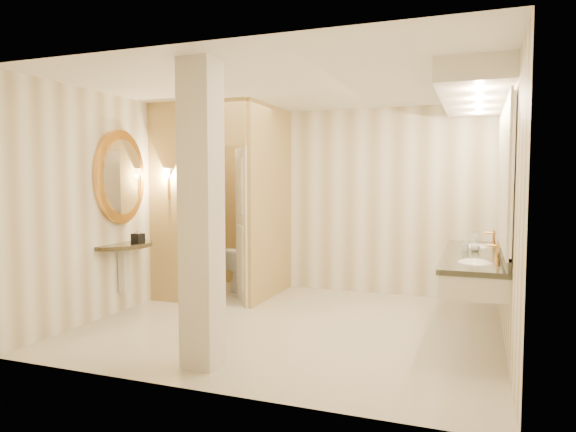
# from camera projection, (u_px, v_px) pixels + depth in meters

# --- Properties ---
(floor) EXTENTS (4.50, 4.50, 0.00)m
(floor) POSITION_uv_depth(u_px,v_px,m) (293.00, 325.00, 5.89)
(floor) COLOR beige
(floor) RESTS_ON ground
(ceiling) EXTENTS (4.50, 4.50, 0.00)m
(ceiling) POSITION_uv_depth(u_px,v_px,m) (293.00, 87.00, 5.71)
(ceiling) COLOR white
(ceiling) RESTS_ON wall_back
(wall_back) EXTENTS (4.50, 0.02, 2.70)m
(wall_back) POSITION_uv_depth(u_px,v_px,m) (338.00, 201.00, 7.67)
(wall_back) COLOR white
(wall_back) RESTS_ON floor
(wall_front) EXTENTS (4.50, 0.02, 2.70)m
(wall_front) POSITION_uv_depth(u_px,v_px,m) (205.00, 221.00, 3.93)
(wall_front) COLOR white
(wall_front) RESTS_ON floor
(wall_left) EXTENTS (0.02, 4.00, 2.70)m
(wall_left) POSITION_uv_depth(u_px,v_px,m) (128.00, 204.00, 6.58)
(wall_left) COLOR white
(wall_left) RESTS_ON floor
(wall_right) EXTENTS (0.02, 4.00, 2.70)m
(wall_right) POSITION_uv_depth(u_px,v_px,m) (509.00, 212.00, 5.02)
(wall_right) COLOR white
(wall_right) RESTS_ON floor
(toilet_closet) EXTENTS (1.50, 1.55, 2.70)m
(toilet_closet) POSITION_uv_depth(u_px,v_px,m) (240.00, 200.00, 7.09)
(toilet_closet) COLOR tan
(toilet_closet) RESTS_ON floor
(wall_sconce) EXTENTS (0.14, 0.14, 0.42)m
(wall_sconce) POSITION_uv_depth(u_px,v_px,m) (168.00, 175.00, 6.84)
(wall_sconce) COLOR #C88C40
(wall_sconce) RESTS_ON toilet_closet
(vanity) EXTENTS (0.75, 2.56, 2.09)m
(vanity) POSITION_uv_depth(u_px,v_px,m) (480.00, 183.00, 5.45)
(vanity) COLOR silver
(vanity) RESTS_ON floor
(console_shelf) EXTENTS (0.89, 0.89, 1.90)m
(console_shelf) POSITION_uv_depth(u_px,v_px,m) (121.00, 206.00, 6.39)
(console_shelf) COLOR black
(console_shelf) RESTS_ON floor
(pillar) EXTENTS (0.31, 0.31, 2.70)m
(pillar) POSITION_uv_depth(u_px,v_px,m) (202.00, 216.00, 4.50)
(pillar) COLOR silver
(pillar) RESTS_ON floor
(tissue_box) EXTENTS (0.14, 0.14, 0.12)m
(tissue_box) POSITION_uv_depth(u_px,v_px,m) (138.00, 238.00, 6.38)
(tissue_box) COLOR black
(tissue_box) RESTS_ON console_shelf
(toilet) EXTENTS (0.56, 0.74, 0.68)m
(toilet) POSITION_uv_depth(u_px,v_px,m) (246.00, 270.00, 7.56)
(toilet) COLOR white
(toilet) RESTS_ON floor
(soap_bottle_a) EXTENTS (0.08, 0.08, 0.12)m
(soap_bottle_a) POSITION_uv_depth(u_px,v_px,m) (465.00, 245.00, 5.70)
(soap_bottle_a) COLOR beige
(soap_bottle_a) RESTS_ON vanity
(soap_bottle_b) EXTENTS (0.12, 0.12, 0.13)m
(soap_bottle_b) POSITION_uv_depth(u_px,v_px,m) (475.00, 246.00, 5.64)
(soap_bottle_b) COLOR silver
(soap_bottle_b) RESTS_ON vanity
(soap_bottle_c) EXTENTS (0.10, 0.10, 0.22)m
(soap_bottle_c) POSITION_uv_depth(u_px,v_px,m) (475.00, 240.00, 5.81)
(soap_bottle_c) COLOR #C6B28C
(soap_bottle_c) RESTS_ON vanity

